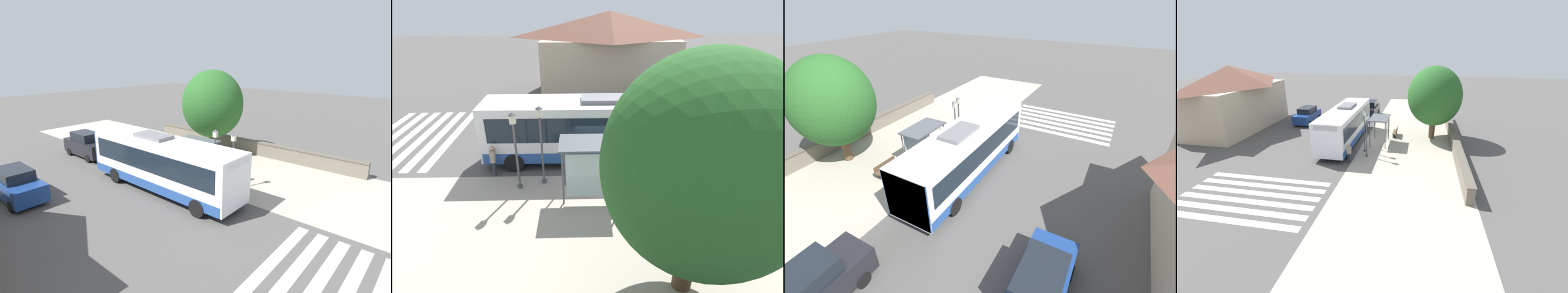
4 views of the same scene
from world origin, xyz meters
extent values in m
plane|color=#514F4C|center=(0.00, 0.00, 0.00)|extent=(120.00, 120.00, 0.00)
cube|color=#ADA393|center=(-4.50, 0.00, 0.01)|extent=(9.00, 44.00, 0.02)
cube|color=silver|center=(5.00, 9.12, 0.00)|extent=(9.00, 0.50, 0.01)
cube|color=silver|center=(5.00, 10.07, 0.00)|extent=(9.00, 0.50, 0.01)
cube|color=silver|center=(5.00, 11.02, 0.00)|extent=(9.00, 0.50, 0.01)
cube|color=silver|center=(5.00, 11.97, 0.00)|extent=(9.00, 0.50, 0.01)
cube|color=silver|center=(5.00, 12.92, 0.00)|extent=(9.00, 0.50, 0.01)
cube|color=silver|center=(5.00, 13.87, 0.00)|extent=(9.00, 0.50, 0.01)
cube|color=#6B6356|center=(-8.55, 0.00, 0.56)|extent=(0.50, 20.00, 1.12)
cube|color=#5B5449|center=(-8.55, 0.00, 1.16)|extent=(0.60, 20.00, 0.08)
cube|color=white|center=(1.81, 0.53, 1.88)|extent=(2.61, 10.93, 2.87)
cube|color=black|center=(1.81, 0.53, 2.26)|extent=(2.65, 10.05, 1.26)
cube|color=#264C93|center=(1.81, 0.53, 0.74)|extent=(2.65, 10.71, 0.57)
cube|color=#264C93|center=(1.81, -4.91, 1.88)|extent=(2.65, 0.06, 2.75)
cube|color=black|center=(1.81, 5.95, 3.03)|extent=(1.96, 0.08, 0.40)
cube|color=slate|center=(1.81, -0.29, 3.43)|extent=(1.31, 2.40, 0.22)
cylinder|color=black|center=(0.58, 4.35, 0.50)|extent=(0.30, 1.00, 1.00)
cylinder|color=black|center=(3.04, 4.35, 0.50)|extent=(0.30, 1.00, 1.00)
cylinder|color=black|center=(0.58, -2.86, 0.50)|extent=(0.30, 1.00, 1.00)
cylinder|color=black|center=(3.04, -2.86, 0.50)|extent=(0.30, 1.00, 1.00)
cylinder|color=#515459|center=(-0.84, -0.84, 1.27)|extent=(0.08, 0.08, 2.54)
cylinder|color=#515459|center=(-0.84, 1.74, 1.27)|extent=(0.08, 0.08, 2.54)
cylinder|color=#515459|center=(-2.27, -0.84, 1.27)|extent=(0.08, 0.08, 2.54)
cylinder|color=#515459|center=(-2.27, 1.74, 1.27)|extent=(0.08, 0.08, 2.54)
cube|color=#515459|center=(-1.55, 0.45, 2.58)|extent=(1.73, 2.88, 0.08)
cube|color=silver|center=(-2.25, 0.45, 1.40)|extent=(0.03, 2.32, 2.03)
cylinder|color=#2D3347|center=(0.10, 5.27, 0.39)|extent=(0.12, 0.12, 0.78)
cylinder|color=#2D3347|center=(0.26, 5.27, 0.39)|extent=(0.12, 0.12, 0.78)
cube|color=gray|center=(0.18, 5.27, 1.10)|extent=(0.34, 0.22, 0.63)
sphere|color=tan|center=(0.18, 5.27, 1.52)|extent=(0.22, 0.22, 0.22)
cube|color=brown|center=(-2.80, -1.99, 0.45)|extent=(0.40, 1.73, 0.06)
cube|color=brown|center=(-2.97, -1.99, 0.68)|extent=(0.04, 1.73, 0.40)
cube|color=black|center=(-2.80, -2.68, 0.23)|extent=(0.32, 0.06, 0.45)
cube|color=black|center=(-2.80, -1.30, 0.23)|extent=(0.32, 0.06, 0.45)
cylinder|color=#4C4C51|center=(-0.57, 2.75, 0.08)|extent=(0.24, 0.24, 0.16)
cylinder|color=#4C4C51|center=(-0.57, 2.75, 1.70)|extent=(0.10, 0.10, 3.39)
cube|color=silver|center=(-0.57, 2.75, 3.57)|extent=(0.24, 0.24, 0.35)
pyramid|color=#4C4C51|center=(-0.57, 2.75, 3.81)|extent=(0.28, 0.28, 0.14)
cylinder|color=#4C4C51|center=(-0.98, 3.84, 0.08)|extent=(0.24, 0.24, 0.16)
cylinder|color=#4C4C51|center=(-0.98, 3.84, 1.63)|extent=(0.10, 0.10, 3.26)
cube|color=silver|center=(-0.98, 3.84, 3.44)|extent=(0.24, 0.24, 0.35)
pyramid|color=#4C4C51|center=(-0.98, 3.84, 3.68)|extent=(0.28, 0.28, 0.14)
cylinder|color=brown|center=(-6.54, -2.09, 1.44)|extent=(0.59, 0.59, 2.88)
ellipsoid|color=#265B23|center=(-6.54, -2.09, 4.32)|extent=(5.24, 5.24, 5.76)
cube|color=black|center=(1.28, -9.57, 1.75)|extent=(1.48, 2.36, 0.70)
cylinder|color=black|center=(0.46, -7.98, 0.32)|extent=(0.22, 0.64, 0.64)
cylinder|color=black|center=(2.10, -7.98, 0.32)|extent=(0.22, 0.64, 0.64)
cube|color=navy|center=(8.37, -5.15, 0.77)|extent=(1.87, 4.56, 1.00)
cube|color=black|center=(8.37, -5.27, 1.58)|extent=(1.59, 2.37, 0.62)
cylinder|color=black|center=(7.49, -3.67, 0.32)|extent=(0.22, 0.64, 0.64)
cylinder|color=black|center=(9.26, -3.67, 0.32)|extent=(0.22, 0.64, 0.64)
camera|label=1|loc=(14.08, 13.72, 8.13)|focal=28.00mm
camera|label=2|loc=(-13.05, 1.00, 8.11)|focal=28.00mm
camera|label=3|loc=(9.25, -11.23, 10.15)|focal=24.00mm
camera|label=4|loc=(-5.30, 24.07, 9.03)|focal=24.00mm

